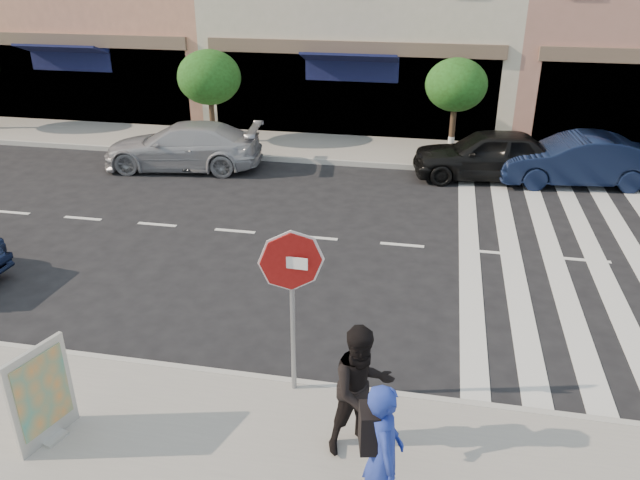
{
  "coord_description": "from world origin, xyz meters",
  "views": [
    {
      "loc": [
        2.66,
        -8.99,
        6.11
      ],
      "look_at": [
        0.69,
        0.95,
        1.4
      ],
      "focal_mm": 35.0,
      "sensor_mm": 36.0,
      "label": 1
    }
  ],
  "objects_px": {
    "walker": "(362,390)",
    "car_far_mid": "(488,154)",
    "stop_sign": "(292,278)",
    "poster_board": "(42,397)",
    "photographer": "(383,454)",
    "car_far_left": "(183,146)",
    "car_far_right": "(576,160)"
  },
  "relations": [
    {
      "from": "car_far_left",
      "to": "car_far_right",
      "type": "relative_size",
      "value": 1.1
    },
    {
      "from": "walker",
      "to": "car_far_left",
      "type": "xyz_separation_m",
      "value": [
        -6.99,
        10.95,
        -0.36
      ]
    },
    {
      "from": "walker",
      "to": "poster_board",
      "type": "distance_m",
      "value": 4.16
    },
    {
      "from": "photographer",
      "to": "car_far_left",
      "type": "xyz_separation_m",
      "value": [
        -7.38,
        12.02,
        -0.37
      ]
    },
    {
      "from": "poster_board",
      "to": "car_far_left",
      "type": "height_order",
      "value": "poster_board"
    },
    {
      "from": "car_far_left",
      "to": "car_far_right",
      "type": "height_order",
      "value": "car_far_right"
    },
    {
      "from": "stop_sign",
      "to": "photographer",
      "type": "height_order",
      "value": "stop_sign"
    },
    {
      "from": "stop_sign",
      "to": "poster_board",
      "type": "distance_m",
      "value": 3.6
    },
    {
      "from": "car_far_mid",
      "to": "walker",
      "type": "bearing_deg",
      "value": -16.84
    },
    {
      "from": "walker",
      "to": "photographer",
      "type": "bearing_deg",
      "value": -104.78
    },
    {
      "from": "walker",
      "to": "car_far_mid",
      "type": "xyz_separation_m",
      "value": [
        2.12,
        11.75,
        -0.33
      ]
    },
    {
      "from": "car_far_left",
      "to": "stop_sign",
      "type": "bearing_deg",
      "value": 23.27
    },
    {
      "from": "photographer",
      "to": "car_far_left",
      "type": "distance_m",
      "value": 14.1
    },
    {
      "from": "photographer",
      "to": "walker",
      "type": "bearing_deg",
      "value": 7.38
    },
    {
      "from": "poster_board",
      "to": "car_far_mid",
      "type": "xyz_separation_m",
      "value": [
        6.21,
        12.43,
        -0.1
      ]
    },
    {
      "from": "photographer",
      "to": "car_far_left",
      "type": "height_order",
      "value": "photographer"
    },
    {
      "from": "photographer",
      "to": "stop_sign",
      "type": "bearing_deg",
      "value": 24.11
    },
    {
      "from": "walker",
      "to": "car_far_right",
      "type": "xyz_separation_m",
      "value": [
        4.55,
        11.75,
        -0.34
      ]
    },
    {
      "from": "stop_sign",
      "to": "car_far_left",
      "type": "height_order",
      "value": "stop_sign"
    },
    {
      "from": "poster_board",
      "to": "car_far_mid",
      "type": "height_order",
      "value": "poster_board"
    },
    {
      "from": "walker",
      "to": "car_far_right",
      "type": "bearing_deg",
      "value": 34.22
    },
    {
      "from": "car_far_mid",
      "to": "car_far_right",
      "type": "height_order",
      "value": "car_far_mid"
    },
    {
      "from": "walker",
      "to": "car_far_right",
      "type": "distance_m",
      "value": 12.61
    },
    {
      "from": "walker",
      "to": "poster_board",
      "type": "relative_size",
      "value": 1.28
    },
    {
      "from": "stop_sign",
      "to": "car_far_mid",
      "type": "bearing_deg",
      "value": 75.91
    },
    {
      "from": "car_far_left",
      "to": "walker",
      "type": "bearing_deg",
      "value": 25.39
    },
    {
      "from": "car_far_mid",
      "to": "stop_sign",
      "type": "bearing_deg",
      "value": -23.44
    },
    {
      "from": "stop_sign",
      "to": "poster_board",
      "type": "xyz_separation_m",
      "value": [
        -2.96,
        -1.66,
        -1.19
      ]
    },
    {
      "from": "photographer",
      "to": "car_far_mid",
      "type": "distance_m",
      "value": 12.94
    },
    {
      "from": "car_far_right",
      "to": "poster_board",
      "type": "bearing_deg",
      "value": -41.88
    },
    {
      "from": "photographer",
      "to": "car_far_right",
      "type": "distance_m",
      "value": 13.48
    },
    {
      "from": "car_far_left",
      "to": "photographer",
      "type": "bearing_deg",
      "value": 24.37
    }
  ]
}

